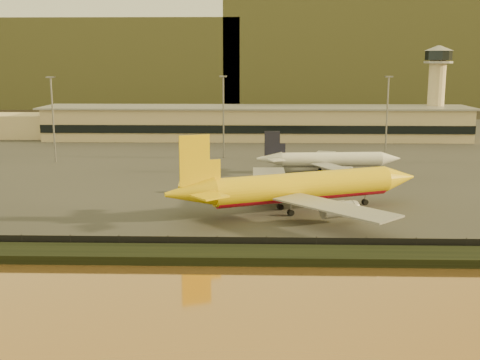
% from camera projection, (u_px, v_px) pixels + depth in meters
% --- Properties ---
extents(ground, '(900.00, 900.00, 0.00)m').
position_uv_depth(ground, '(254.00, 229.00, 110.19)').
color(ground, black).
rests_on(ground, ground).
extents(embankment, '(320.00, 7.00, 1.40)m').
position_uv_depth(embankment, '(254.00, 255.00, 93.40)').
color(embankment, black).
rests_on(embankment, ground).
extents(tarmac, '(320.00, 220.00, 0.20)m').
position_uv_depth(tarmac, '(256.00, 151.00, 203.26)').
color(tarmac, '#2D2D2D').
rests_on(tarmac, ground).
extents(perimeter_fence, '(300.00, 0.05, 2.20)m').
position_uv_depth(perimeter_fence, '(254.00, 244.00, 97.20)').
color(perimeter_fence, black).
rests_on(perimeter_fence, tarmac).
extents(terminal_building, '(202.00, 25.00, 12.60)m').
position_uv_depth(terminal_building, '(218.00, 123.00, 232.37)').
color(terminal_building, tan).
rests_on(terminal_building, tarmac).
extents(control_tower, '(11.20, 11.20, 35.50)m').
position_uv_depth(control_tower, '(437.00, 83.00, 232.39)').
color(control_tower, tan).
rests_on(control_tower, tarmac).
extents(apron_light_masts, '(152.20, 12.20, 25.40)m').
position_uv_depth(apron_light_masts, '(306.00, 110.00, 180.17)').
color(apron_light_masts, slate).
rests_on(apron_light_masts, tarmac).
extents(distant_hills, '(470.00, 160.00, 70.00)m').
position_uv_depth(distant_hills, '(228.00, 58.00, 437.70)').
color(distant_hills, brown).
rests_on(distant_hills, ground).
extents(dhl_cargo_jet, '(53.28, 50.41, 16.60)m').
position_uv_depth(dhl_cargo_jet, '(299.00, 187.00, 121.31)').
color(dhl_cargo_jet, '#DFB50B').
rests_on(dhl_cargo_jet, tarmac).
extents(white_narrowbody_jet, '(39.69, 38.60, 11.40)m').
position_uv_depth(white_narrowbody_jet, '(329.00, 160.00, 163.86)').
color(white_narrowbody_jet, silver).
rests_on(white_narrowbody_jet, tarmac).
extents(gse_vehicle_yellow, '(4.29, 1.93, 1.93)m').
position_uv_depth(gse_vehicle_yellow, '(263.00, 195.00, 132.45)').
color(gse_vehicle_yellow, '#DFB50B').
rests_on(gse_vehicle_yellow, tarmac).
extents(gse_vehicle_white, '(3.84, 2.47, 1.59)m').
position_uv_depth(gse_vehicle_white, '(187.00, 189.00, 139.21)').
color(gse_vehicle_white, silver).
rests_on(gse_vehicle_white, tarmac).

